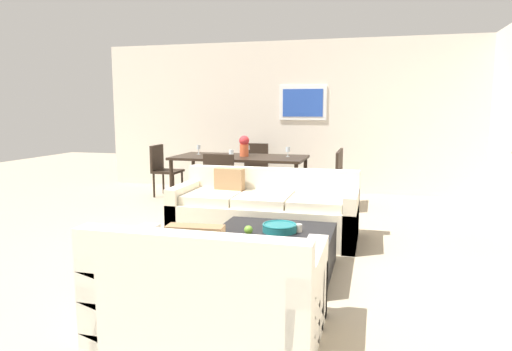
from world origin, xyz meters
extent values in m
plane|color=tan|center=(0.00, 0.00, 0.00)|extent=(18.00, 18.00, 0.00)
cube|color=silver|center=(0.30, 3.53, 1.35)|extent=(8.40, 0.06, 2.70)
cube|color=white|center=(-0.09, 3.48, 1.60)|extent=(0.85, 0.02, 0.61)
cube|color=#264CB2|center=(-0.09, 3.47, 1.60)|extent=(0.72, 0.01, 0.49)
cube|color=beige|center=(-0.02, 0.30, 0.21)|extent=(2.11, 0.90, 0.42)
cube|color=beige|center=(-0.02, 0.67, 0.60)|extent=(2.11, 0.16, 0.36)
cube|color=beige|center=(-1.00, 0.30, 0.30)|extent=(0.14, 0.90, 0.60)
cube|color=beige|center=(0.97, 0.30, 0.30)|extent=(0.14, 0.90, 0.60)
cube|color=beige|center=(-0.63, 0.26, 0.47)|extent=(0.59, 0.70, 0.10)
cube|color=beige|center=(-0.02, 0.26, 0.47)|extent=(0.59, 0.70, 0.10)
cube|color=beige|center=(0.59, 0.26, 0.47)|extent=(0.59, 0.70, 0.10)
cube|color=#99724C|center=(-0.51, 0.49, 0.60)|extent=(0.37, 0.15, 0.36)
cube|color=silver|center=(0.17, -2.00, 0.21)|extent=(1.46, 0.90, 0.42)
cube|color=silver|center=(0.17, -2.37, 0.60)|extent=(1.46, 0.16, 0.36)
cube|color=silver|center=(0.83, -2.00, 0.30)|extent=(0.14, 0.90, 0.60)
cube|color=silver|center=(-0.49, -2.00, 0.30)|extent=(0.14, 0.90, 0.60)
cube|color=silver|center=(0.47, -1.96, 0.47)|extent=(0.57, 0.70, 0.10)
cube|color=silver|center=(-0.12, -1.96, 0.47)|extent=(0.57, 0.70, 0.10)
cube|color=#99724C|center=(0.14, -2.19, 0.60)|extent=(0.37, 0.15, 0.36)
cube|color=black|center=(0.32, -0.81, 0.19)|extent=(1.08, 1.06, 0.38)
cylinder|color=#19666B|center=(0.38, -0.76, 0.41)|extent=(0.31, 0.31, 0.07)
torus|color=#19666B|center=(0.38, -0.76, 0.45)|extent=(0.32, 0.32, 0.02)
cylinder|color=silver|center=(0.55, -0.71, 0.42)|extent=(0.07, 0.07, 0.07)
sphere|color=#669E2D|center=(0.12, -0.91, 0.42)|extent=(0.08, 0.08, 0.08)
cube|color=black|center=(-0.88, 2.19, 0.73)|extent=(2.09, 1.02, 0.04)
cylinder|color=black|center=(-1.86, 1.75, 0.35)|extent=(0.06, 0.06, 0.71)
cylinder|color=black|center=(0.10, 1.75, 0.35)|extent=(0.06, 0.06, 0.71)
cylinder|color=black|center=(-1.86, 2.64, 0.35)|extent=(0.06, 0.06, 0.71)
cylinder|color=black|center=(0.10, 2.64, 0.35)|extent=(0.06, 0.06, 0.71)
cube|color=black|center=(0.48, 2.42, 0.43)|extent=(0.44, 0.44, 0.04)
cube|color=black|center=(0.68, 2.42, 0.67)|extent=(0.04, 0.44, 0.43)
cylinder|color=black|center=(0.30, 2.60, 0.21)|extent=(0.04, 0.04, 0.41)
cylinder|color=black|center=(0.30, 2.24, 0.21)|extent=(0.04, 0.04, 0.41)
cylinder|color=black|center=(0.66, 2.60, 0.21)|extent=(0.04, 0.04, 0.41)
cylinder|color=black|center=(0.66, 2.24, 0.21)|extent=(0.04, 0.04, 0.41)
cube|color=black|center=(0.48, 1.97, 0.43)|extent=(0.44, 0.44, 0.04)
cube|color=black|center=(0.68, 1.97, 0.67)|extent=(0.04, 0.44, 0.43)
cylinder|color=black|center=(0.30, 2.15, 0.21)|extent=(0.04, 0.04, 0.41)
cylinder|color=black|center=(0.30, 1.79, 0.21)|extent=(0.04, 0.04, 0.41)
cylinder|color=black|center=(0.66, 2.15, 0.21)|extent=(0.04, 0.04, 0.41)
cylinder|color=black|center=(0.66, 1.79, 0.21)|extent=(0.04, 0.04, 0.41)
cube|color=black|center=(-0.88, 1.37, 0.43)|extent=(0.44, 0.44, 0.04)
cube|color=black|center=(-0.88, 1.17, 0.67)|extent=(0.44, 0.04, 0.43)
cylinder|color=black|center=(-0.70, 1.55, 0.21)|extent=(0.04, 0.04, 0.41)
cylinder|color=black|center=(-1.06, 1.55, 0.21)|extent=(0.04, 0.04, 0.41)
cylinder|color=black|center=(-0.70, 1.19, 0.21)|extent=(0.04, 0.04, 0.41)
cylinder|color=black|center=(-1.06, 1.19, 0.21)|extent=(0.04, 0.04, 0.41)
cube|color=black|center=(-2.24, 2.42, 0.43)|extent=(0.44, 0.44, 0.04)
cube|color=black|center=(-2.44, 2.42, 0.67)|extent=(0.04, 0.44, 0.43)
cylinder|color=black|center=(-2.06, 2.24, 0.21)|extent=(0.04, 0.04, 0.41)
cylinder|color=black|center=(-2.06, 2.60, 0.21)|extent=(0.04, 0.04, 0.41)
cylinder|color=black|center=(-2.42, 2.24, 0.21)|extent=(0.04, 0.04, 0.41)
cylinder|color=black|center=(-2.42, 2.60, 0.21)|extent=(0.04, 0.04, 0.41)
cube|color=black|center=(-0.88, 3.02, 0.43)|extent=(0.44, 0.44, 0.04)
cube|color=black|center=(-0.88, 3.22, 0.67)|extent=(0.44, 0.04, 0.43)
cylinder|color=black|center=(-1.06, 2.84, 0.21)|extent=(0.04, 0.04, 0.41)
cylinder|color=black|center=(-0.70, 2.84, 0.21)|extent=(0.04, 0.04, 0.41)
cylinder|color=black|center=(-1.06, 3.20, 0.21)|extent=(0.04, 0.04, 0.41)
cylinder|color=black|center=(-0.70, 3.20, 0.21)|extent=(0.04, 0.04, 0.41)
cylinder|color=silver|center=(-0.88, 1.75, 0.75)|extent=(0.06, 0.06, 0.01)
cylinder|color=silver|center=(-0.88, 1.75, 0.79)|extent=(0.01, 0.01, 0.06)
cylinder|color=silver|center=(-0.88, 1.75, 0.86)|extent=(0.07, 0.07, 0.07)
cylinder|color=silver|center=(-0.13, 2.32, 0.75)|extent=(0.06, 0.06, 0.01)
cylinder|color=silver|center=(-0.13, 2.32, 0.79)|extent=(0.01, 0.01, 0.07)
cylinder|color=silver|center=(-0.13, 2.32, 0.87)|extent=(0.07, 0.07, 0.08)
cylinder|color=silver|center=(-0.88, 2.64, 0.75)|extent=(0.06, 0.06, 0.01)
cylinder|color=silver|center=(-0.88, 2.64, 0.79)|extent=(0.01, 0.01, 0.06)
cylinder|color=silver|center=(-0.88, 2.64, 0.85)|extent=(0.07, 0.07, 0.07)
cylinder|color=silver|center=(-1.63, 2.32, 0.75)|extent=(0.06, 0.06, 0.01)
cylinder|color=silver|center=(-1.63, 2.32, 0.80)|extent=(0.01, 0.01, 0.08)
cylinder|color=silver|center=(-1.63, 2.32, 0.87)|extent=(0.06, 0.06, 0.07)
cylinder|color=#D85933|center=(-0.81, 2.20, 0.84)|extent=(0.14, 0.14, 0.19)
sphere|color=red|center=(-0.81, 2.20, 1.00)|extent=(0.16, 0.16, 0.16)
camera|label=1|loc=(1.21, -4.78, 1.50)|focal=32.31mm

